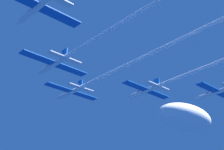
{
  "coord_description": "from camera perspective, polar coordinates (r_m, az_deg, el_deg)",
  "views": [
    {
      "loc": [
        -45.9,
        -65.72,
        -32.72
      ],
      "look_at": [
        0.26,
        -15.41,
        0.05
      ],
      "focal_mm": 55.52,
      "sensor_mm": 36.0,
      "label": 1
    }
  ],
  "objects": [
    {
      "name": "cloud_wispy",
      "position": [
        124.29,
        11.95,
        -6.92
      ],
      "size": [
        24.81,
        13.65,
        8.68
      ],
      "primitive_type": "ellipsoid",
      "color": "white"
    },
    {
      "name": "jet_right_wing",
      "position": [
        77.12,
        14.42,
        0.93
      ],
      "size": [
        15.08,
        53.49,
        2.5
      ],
      "color": "silver"
    },
    {
      "name": "jet_lead",
      "position": [
        74.82,
        1.07,
        0.92
      ],
      "size": [
        15.08,
        55.83,
        2.5
      ],
      "color": "silver"
    },
    {
      "name": "jet_left_wing",
      "position": [
        60.6,
        -1.93,
        6.38
      ],
      "size": [
        15.08,
        49.77,
        2.5
      ],
      "color": "silver"
    }
  ]
}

